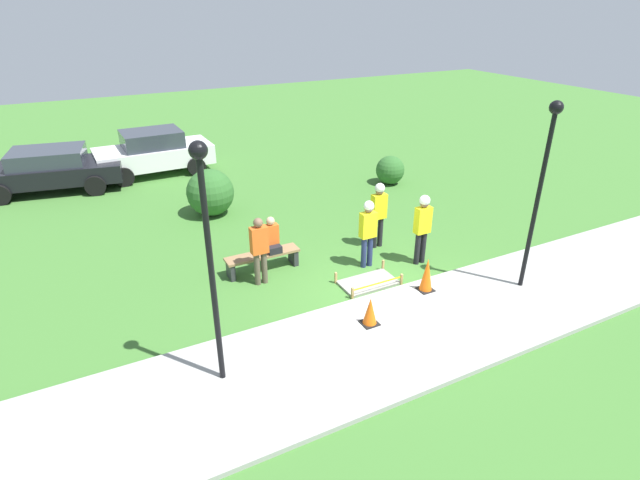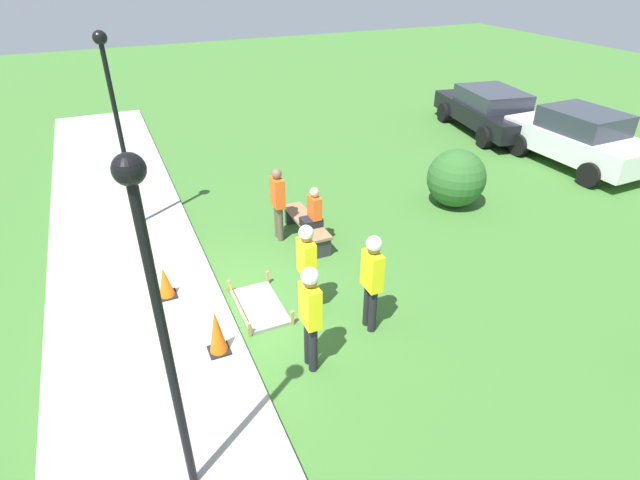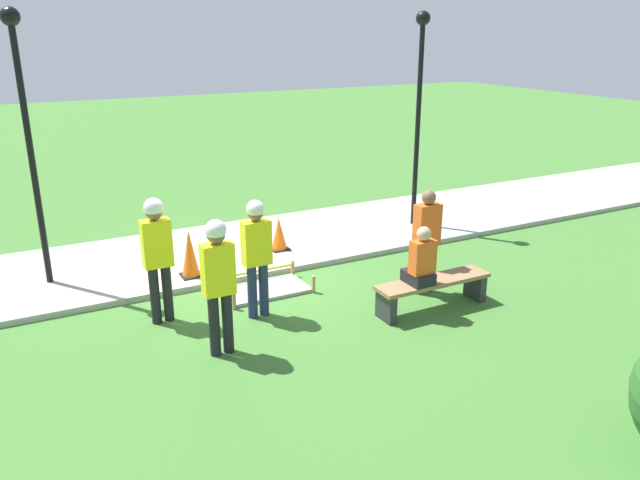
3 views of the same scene
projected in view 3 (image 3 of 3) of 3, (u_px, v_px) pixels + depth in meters
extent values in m
plane|color=#3D702D|center=(250.00, 281.00, 10.49)|extent=(60.00, 60.00, 0.00)
cube|color=#9E9E99|center=(220.00, 251.00, 11.75)|extent=(28.00, 3.05, 0.10)
cube|color=gray|center=(265.00, 290.00, 10.05)|extent=(1.35, 0.78, 0.06)
cube|color=tan|center=(293.00, 269.00, 10.63)|extent=(0.05, 0.05, 0.28)
cube|color=tan|center=(217.00, 283.00, 10.04)|extent=(0.05, 0.05, 0.28)
cube|color=tan|center=(313.00, 284.00, 9.98)|extent=(0.05, 0.05, 0.28)
cube|color=tan|center=(234.00, 301.00, 9.39)|extent=(0.05, 0.05, 0.28)
cube|color=yellow|center=(256.00, 272.00, 10.31)|extent=(1.35, 0.00, 0.04)
cube|color=black|center=(279.00, 249.00, 11.68)|extent=(0.34, 0.34, 0.02)
cone|color=orange|center=(279.00, 233.00, 11.58)|extent=(0.29, 0.29, 0.59)
cube|color=black|center=(191.00, 275.00, 10.43)|extent=(0.34, 0.34, 0.02)
cone|color=orange|center=(190.00, 253.00, 10.30)|extent=(0.29, 0.29, 0.78)
cube|color=#2D2D33|center=(475.00, 286.00, 9.76)|extent=(0.12, 0.40, 0.42)
cube|color=#2D2D33|center=(386.00, 307.00, 9.02)|extent=(0.12, 0.40, 0.42)
cube|color=olive|center=(433.00, 281.00, 9.31)|extent=(1.86, 0.44, 0.06)
cube|color=black|center=(418.00, 277.00, 9.15)|extent=(0.34, 0.44, 0.18)
cube|color=#E55B1E|center=(423.00, 257.00, 8.97)|extent=(0.36, 0.20, 0.50)
sphere|color=tan|center=(424.00, 234.00, 8.86)|extent=(0.21, 0.21, 0.21)
cylinder|color=black|center=(167.00, 293.00, 8.95)|extent=(0.14, 0.14, 0.86)
cylinder|color=black|center=(155.00, 295.00, 8.87)|extent=(0.14, 0.14, 0.86)
cube|color=yellow|center=(157.00, 243.00, 8.66)|extent=(0.40, 0.22, 0.68)
sphere|color=brown|center=(154.00, 212.00, 8.51)|extent=(0.23, 0.23, 0.23)
sphere|color=white|center=(153.00, 207.00, 8.49)|extent=(0.27, 0.27, 0.27)
cylinder|color=navy|center=(264.00, 289.00, 9.13)|extent=(0.14, 0.14, 0.82)
cylinder|color=navy|center=(252.00, 291.00, 9.05)|extent=(0.14, 0.14, 0.82)
cube|color=yellow|center=(256.00, 243.00, 8.85)|extent=(0.40, 0.22, 0.65)
sphere|color=brown|center=(255.00, 213.00, 8.71)|extent=(0.22, 0.22, 0.22)
sphere|color=white|center=(255.00, 209.00, 8.69)|extent=(0.26, 0.26, 0.26)
cylinder|color=black|center=(228.00, 322.00, 8.07)|extent=(0.14, 0.14, 0.85)
cylinder|color=black|center=(214.00, 325.00, 7.99)|extent=(0.14, 0.14, 0.85)
cube|color=yellow|center=(218.00, 269.00, 7.79)|extent=(0.40, 0.22, 0.67)
sphere|color=brown|center=(216.00, 235.00, 7.64)|extent=(0.23, 0.23, 0.23)
sphere|color=white|center=(216.00, 230.00, 7.62)|extent=(0.26, 0.26, 0.26)
cylinder|color=brown|center=(429.00, 267.00, 9.95)|extent=(0.14, 0.14, 0.82)
cylinder|color=brown|center=(420.00, 269.00, 9.87)|extent=(0.14, 0.14, 0.82)
cube|color=#E55B1E|center=(427.00, 224.00, 9.67)|extent=(0.40, 0.22, 0.65)
sphere|color=brown|center=(429.00, 197.00, 9.53)|extent=(0.22, 0.22, 0.22)
cylinder|color=black|center=(32.00, 161.00, 9.56)|extent=(0.10, 0.10, 3.99)
sphere|color=black|center=(10.00, 16.00, 8.88)|extent=(0.28, 0.28, 0.28)
cylinder|color=black|center=(418.00, 129.00, 12.57)|extent=(0.10, 0.10, 4.01)
sphere|color=black|center=(423.00, 18.00, 11.89)|extent=(0.28, 0.28, 0.28)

